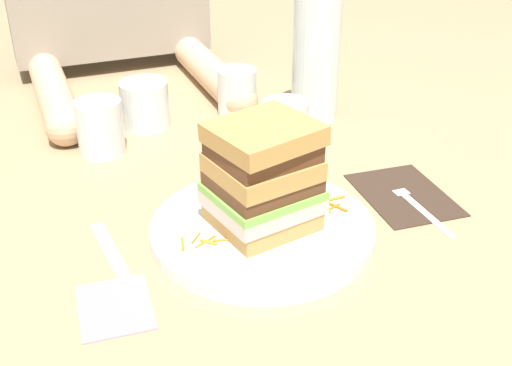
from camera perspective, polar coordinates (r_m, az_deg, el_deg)
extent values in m
plane|color=#9E8460|center=(0.80, 0.07, -3.98)|extent=(3.00, 3.00, 0.00)
cylinder|color=white|center=(0.78, 0.83, -4.07)|extent=(0.27, 0.27, 0.02)
cube|color=tan|center=(0.77, 0.84, -2.86)|extent=(0.13, 0.12, 0.02)
cube|color=beige|center=(0.76, 0.85, -1.57)|extent=(0.14, 0.13, 0.02)
cube|color=#7AB74C|center=(0.75, 0.86, -0.67)|extent=(0.14, 0.13, 0.01)
cube|color=#56331E|center=(0.75, 0.86, 0.19)|extent=(0.13, 0.12, 0.02)
cube|color=tan|center=(0.74, 0.87, 1.50)|extent=(0.13, 0.12, 0.02)
cube|color=#56331E|center=(0.73, 0.89, 2.98)|extent=(0.12, 0.11, 0.02)
cube|color=tan|center=(0.72, 0.60, 4.37)|extent=(0.13, 0.13, 0.03)
cylinder|color=orange|center=(0.75, -5.37, -4.90)|extent=(0.02, 0.02, 0.00)
cylinder|color=orange|center=(0.74, -6.54, -5.41)|extent=(0.01, 0.02, 0.00)
cylinder|color=orange|center=(0.75, -3.04, -5.09)|extent=(0.02, 0.01, 0.00)
cylinder|color=orange|center=(0.74, -4.24, -5.27)|extent=(0.02, 0.02, 0.00)
cylinder|color=orange|center=(0.74, -4.52, -5.22)|extent=(0.03, 0.02, 0.00)
cylinder|color=orange|center=(0.81, 6.67, -2.26)|extent=(0.03, 0.01, 0.00)
cylinder|color=orange|center=(0.83, 7.07, -1.45)|extent=(0.03, 0.00, 0.00)
cylinder|color=orange|center=(0.81, 5.49, -2.37)|extent=(0.01, 0.02, 0.00)
cylinder|color=orange|center=(0.81, 6.36, -2.29)|extent=(0.00, 0.02, 0.00)
cylinder|color=orange|center=(0.84, 5.15, -0.99)|extent=(0.02, 0.02, 0.00)
cylinder|color=orange|center=(0.81, 5.32, -2.03)|extent=(0.02, 0.02, 0.00)
cylinder|color=orange|center=(0.83, 4.66, -1.07)|extent=(0.01, 0.03, 0.00)
cylinder|color=orange|center=(0.84, 5.65, -1.11)|extent=(0.02, 0.02, 0.00)
cylinder|color=orange|center=(0.82, 6.06, -1.80)|extent=(0.02, 0.03, 0.00)
cylinder|color=orange|center=(0.81, 7.16, -2.07)|extent=(0.02, 0.03, 0.00)
cube|color=#38281E|center=(0.89, 13.06, -1.03)|extent=(0.12, 0.16, 0.00)
cube|color=silver|center=(0.85, 15.04, -2.58)|extent=(0.01, 0.11, 0.00)
cube|color=silver|center=(0.89, 12.81, -0.62)|extent=(0.02, 0.02, 0.00)
cylinder|color=silver|center=(0.92, 12.34, 0.28)|extent=(0.00, 0.04, 0.00)
cylinder|color=silver|center=(0.91, 12.04, 0.22)|extent=(0.00, 0.04, 0.00)
cylinder|color=silver|center=(0.91, 11.73, 0.16)|extent=(0.00, 0.04, 0.00)
cylinder|color=silver|center=(0.91, 11.43, 0.10)|extent=(0.00, 0.04, 0.00)
cube|color=silver|center=(0.71, -10.90, -9.48)|extent=(0.02, 0.10, 0.00)
cube|color=silver|center=(0.79, -13.05, -5.34)|extent=(0.02, 0.11, 0.00)
cylinder|color=white|center=(0.97, 2.59, 4.97)|extent=(0.07, 0.07, 0.08)
cylinder|color=orange|center=(0.97, 2.58, 4.48)|extent=(0.06, 0.06, 0.06)
cylinder|color=silver|center=(1.07, 5.40, 11.68)|extent=(0.08, 0.08, 0.24)
cylinder|color=silver|center=(1.08, -9.85, 6.91)|extent=(0.08, 0.08, 0.08)
cylinder|color=silver|center=(1.10, -1.69, 8.01)|extent=(0.07, 0.07, 0.08)
cylinder|color=silver|center=(0.99, -13.71, 4.83)|extent=(0.07, 0.07, 0.08)
cube|color=pink|center=(0.69, -12.44, -10.67)|extent=(0.08, 0.10, 0.00)
cylinder|color=#DBAD89|center=(1.18, -17.51, 7.51)|extent=(0.06, 0.30, 0.06)
cylinder|color=#DBAD89|center=(1.23, -3.94, 9.68)|extent=(0.06, 0.30, 0.06)
sphere|color=#DBAD89|center=(1.04, -16.58, 4.83)|extent=(0.06, 0.06, 0.06)
sphere|color=#DBAD89|center=(1.10, -1.44, 7.33)|extent=(0.06, 0.06, 0.06)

